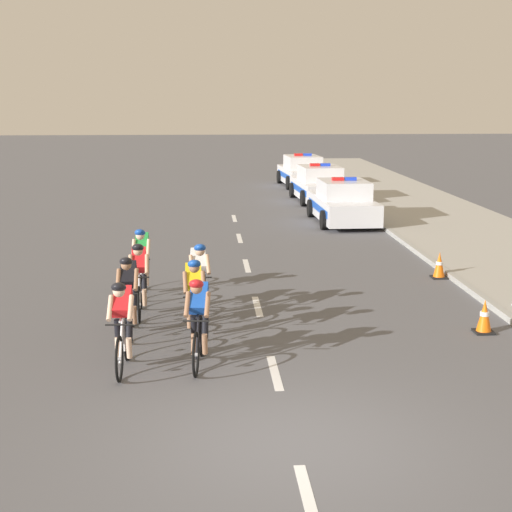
{
  "coord_description": "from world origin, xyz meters",
  "views": [
    {
      "loc": [
        -1.1,
        -9.2,
        4.33
      ],
      "look_at": [
        -0.04,
        6.48,
        1.1
      ],
      "focal_mm": 54.9,
      "sensor_mm": 36.0,
      "label": 1
    }
  ],
  "objects_px": {
    "cyclist_fifth": "(139,278)",
    "traffic_cone_near": "(439,266)",
    "police_car_nearest": "(343,203)",
    "police_car_second": "(319,185)",
    "traffic_cone_mid": "(484,317)",
    "police_car_third": "(302,172)",
    "cyclist_seventh": "(142,260)",
    "cyclist_lead": "(122,324)",
    "cyclist_second": "(199,320)",
    "cyclist_third": "(128,294)",
    "cyclist_fourth": "(194,297)",
    "cyclist_sixth": "(199,278)"
  },
  "relations": [
    {
      "from": "cyclist_lead",
      "to": "cyclist_seventh",
      "type": "relative_size",
      "value": 1.0
    },
    {
      "from": "cyclist_lead",
      "to": "traffic_cone_near",
      "type": "height_order",
      "value": "cyclist_lead"
    },
    {
      "from": "police_car_second",
      "to": "traffic_cone_mid",
      "type": "relative_size",
      "value": 7.01
    },
    {
      "from": "cyclist_seventh",
      "to": "police_car_nearest",
      "type": "bearing_deg",
      "value": 57.31
    },
    {
      "from": "police_car_nearest",
      "to": "police_car_third",
      "type": "xyz_separation_m",
      "value": [
        0.0,
        11.21,
        0.0
      ]
    },
    {
      "from": "traffic_cone_near",
      "to": "police_car_second",
      "type": "bearing_deg",
      "value": 93.42
    },
    {
      "from": "cyclist_fourth",
      "to": "police_car_third",
      "type": "height_order",
      "value": "police_car_third"
    },
    {
      "from": "cyclist_fifth",
      "to": "police_car_second",
      "type": "bearing_deg",
      "value": 70.13
    },
    {
      "from": "cyclist_second",
      "to": "police_car_third",
      "type": "distance_m",
      "value": 26.08
    },
    {
      "from": "cyclist_lead",
      "to": "traffic_cone_near",
      "type": "distance_m",
      "value": 9.24
    },
    {
      "from": "police_car_second",
      "to": "police_car_nearest",
      "type": "bearing_deg",
      "value": -90.0
    },
    {
      "from": "cyclist_third",
      "to": "police_car_nearest",
      "type": "height_order",
      "value": "police_car_nearest"
    },
    {
      "from": "cyclist_second",
      "to": "cyclist_fifth",
      "type": "relative_size",
      "value": 1.0
    },
    {
      "from": "cyclist_seventh",
      "to": "police_car_third",
      "type": "relative_size",
      "value": 0.38
    },
    {
      "from": "police_car_nearest",
      "to": "police_car_second",
      "type": "relative_size",
      "value": 0.99
    },
    {
      "from": "traffic_cone_mid",
      "to": "cyclist_fifth",
      "type": "bearing_deg",
      "value": 166.26
    },
    {
      "from": "cyclist_sixth",
      "to": "cyclist_fourth",
      "type": "bearing_deg",
      "value": -93.34
    },
    {
      "from": "police_car_second",
      "to": "police_car_third",
      "type": "height_order",
      "value": "same"
    },
    {
      "from": "cyclist_fifth",
      "to": "traffic_cone_near",
      "type": "xyz_separation_m",
      "value": [
        6.95,
        2.85,
        -0.48
      ]
    },
    {
      "from": "cyclist_sixth",
      "to": "traffic_cone_near",
      "type": "relative_size",
      "value": 2.69
    },
    {
      "from": "police_car_third",
      "to": "cyclist_third",
      "type": "bearing_deg",
      "value": -104.61
    },
    {
      "from": "cyclist_seventh",
      "to": "cyclist_fourth",
      "type": "bearing_deg",
      "value": -70.23
    },
    {
      "from": "traffic_cone_near",
      "to": "cyclist_second",
      "type": "bearing_deg",
      "value": -134.24
    },
    {
      "from": "cyclist_second",
      "to": "cyclist_third",
      "type": "relative_size",
      "value": 1.0
    },
    {
      "from": "police_car_second",
      "to": "cyclist_third",
      "type": "bearing_deg",
      "value": -108.84
    },
    {
      "from": "traffic_cone_near",
      "to": "police_car_nearest",
      "type": "bearing_deg",
      "value": 95.66
    },
    {
      "from": "cyclist_seventh",
      "to": "traffic_cone_mid",
      "type": "distance_m",
      "value": 7.33
    },
    {
      "from": "cyclist_second",
      "to": "police_car_nearest",
      "type": "height_order",
      "value": "police_car_nearest"
    },
    {
      "from": "cyclist_fifth",
      "to": "traffic_cone_near",
      "type": "bearing_deg",
      "value": 22.28
    },
    {
      "from": "cyclist_fifth",
      "to": "cyclist_lead",
      "type": "bearing_deg",
      "value": -90.33
    },
    {
      "from": "cyclist_lead",
      "to": "cyclist_fourth",
      "type": "height_order",
      "value": "same"
    },
    {
      "from": "police_car_nearest",
      "to": "police_car_second",
      "type": "xyz_separation_m",
      "value": [
        0.0,
        5.58,
        0.0
      ]
    },
    {
      "from": "cyclist_lead",
      "to": "cyclist_fourth",
      "type": "bearing_deg",
      "value": 55.42
    },
    {
      "from": "cyclist_seventh",
      "to": "police_car_second",
      "type": "bearing_deg",
      "value": 67.88
    },
    {
      "from": "cyclist_lead",
      "to": "cyclist_third",
      "type": "distance_m",
      "value": 1.92
    },
    {
      "from": "cyclist_second",
      "to": "police_car_nearest",
      "type": "relative_size",
      "value": 0.39
    },
    {
      "from": "traffic_cone_mid",
      "to": "cyclist_seventh",
      "type": "bearing_deg",
      "value": 153.39
    },
    {
      "from": "cyclist_lead",
      "to": "traffic_cone_mid",
      "type": "bearing_deg",
      "value": 13.98
    },
    {
      "from": "police_car_second",
      "to": "traffic_cone_mid",
      "type": "height_order",
      "value": "police_car_second"
    },
    {
      "from": "police_car_third",
      "to": "cyclist_fourth",
      "type": "bearing_deg",
      "value": -101.74
    },
    {
      "from": "cyclist_third",
      "to": "traffic_cone_near",
      "type": "distance_m",
      "value": 8.18
    },
    {
      "from": "cyclist_third",
      "to": "traffic_cone_mid",
      "type": "xyz_separation_m",
      "value": [
        6.56,
        -0.3,
        -0.48
      ]
    },
    {
      "from": "police_car_nearest",
      "to": "cyclist_lead",
      "type": "bearing_deg",
      "value": -112.88
    },
    {
      "from": "cyclist_sixth",
      "to": "cyclist_fifth",
      "type": "bearing_deg",
      "value": 175.09
    },
    {
      "from": "cyclist_third",
      "to": "police_car_nearest",
      "type": "bearing_deg",
      "value": 63.79
    },
    {
      "from": "cyclist_third",
      "to": "cyclist_seventh",
      "type": "bearing_deg",
      "value": 89.56
    },
    {
      "from": "cyclist_second",
      "to": "traffic_cone_near",
      "type": "height_order",
      "value": "cyclist_second"
    },
    {
      "from": "cyclist_fifth",
      "to": "traffic_cone_mid",
      "type": "xyz_separation_m",
      "value": [
        6.46,
        -1.58,
        -0.48
      ]
    },
    {
      "from": "police_car_second",
      "to": "traffic_cone_near",
      "type": "relative_size",
      "value": 7.01
    },
    {
      "from": "cyclist_second",
      "to": "police_car_third",
      "type": "bearing_deg",
      "value": 79.12
    }
  ]
}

